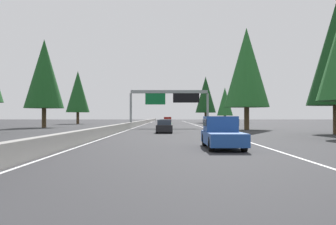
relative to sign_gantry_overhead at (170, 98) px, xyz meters
name	(u,v)px	position (x,y,z in m)	size (l,w,h in m)	color
ground_plane	(135,127)	(5.06, 6.04, -4.81)	(320.00, 320.00, 0.00)	#2D2D30
median_barrier	(142,123)	(25.06, 6.34, -4.36)	(180.00, 0.56, 0.90)	gray
shoulder_stripe_right	(197,126)	(15.06, -5.48, -4.81)	(160.00, 0.16, 0.01)	silver
shoulder_stripe_median	(141,126)	(15.06, 5.79, -4.81)	(160.00, 0.16, 0.01)	silver
sign_gantry_overhead	(170,98)	(0.00, 0.00, 0.00)	(0.50, 12.68, 6.05)	gray
pickup_distant_b	(222,132)	(-38.02, -2.81, -3.90)	(5.60, 2.00, 1.86)	#1E4793
sedan_mid_center	(164,127)	(-17.85, 0.77, -4.13)	(4.40, 1.80, 1.47)	black
sedan_far_center	(165,125)	(-8.80, 0.73, -4.13)	(4.40, 1.80, 1.47)	#2D6B38
minivan_mid_right	(168,120)	(41.20, 0.50, -3.86)	(5.00, 1.95, 1.69)	maroon
conifer_right_near	(336,54)	(-20.99, -17.18, 3.51)	(6.02, 6.02, 13.69)	#4C3823
conifer_right_mid	(247,68)	(-7.70, -10.61, 3.86)	(6.27, 6.27, 14.26)	#4C3823
conifer_right_far	(225,102)	(36.74, -14.29, 0.84)	(4.10, 4.10, 9.32)	#4C3823
conifer_right_distant	(206,95)	(47.98, -10.44, 3.30)	(5.87, 5.87, 13.35)	#4C3823
conifer_left_mid	(44,74)	(1.67, 20.79, 4.07)	(6.43, 6.43, 14.61)	#4C3823
conifer_left_far	(78,92)	(31.56, 22.45, 3.06)	(5.70, 5.70, 12.95)	#4C3823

